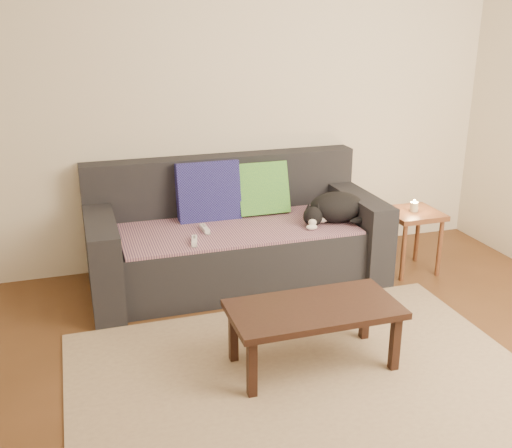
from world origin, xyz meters
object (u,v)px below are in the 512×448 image
cat (335,208)px  side_table (413,222)px  coffee_table (314,314)px  sofa (234,239)px  wii_remote_a (194,241)px  wii_remote_b (205,229)px

cat → side_table: 0.64m
cat → coffee_table: bearing=-100.3°
sofa → wii_remote_a: size_ratio=14.00×
wii_remote_a → wii_remote_b: same height
sofa → cat: size_ratio=3.86×
wii_remote_a → side_table: side_table is taller
wii_remote_b → coffee_table: 1.23m
sofa → wii_remote_b: size_ratio=14.00×
cat → wii_remote_a: (-1.07, -0.12, -0.09)m
cat → wii_remote_b: (-0.95, 0.09, -0.09)m
cat → wii_remote_b: cat is taller
sofa → wii_remote_b: bearing=-157.1°
wii_remote_a → side_table: size_ratio=0.31×
wii_remote_a → side_table: 1.69m
wii_remote_b → side_table: size_ratio=0.31×
wii_remote_a → coffee_table: size_ratio=0.16×
wii_remote_a → coffee_table: wii_remote_a is taller
coffee_table → sofa: bearing=94.3°
sofa → coffee_table: 1.28m
coffee_table → wii_remote_a: bearing=115.2°
wii_remote_a → wii_remote_b: size_ratio=1.00×
sofa → cat: bearing=-15.0°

